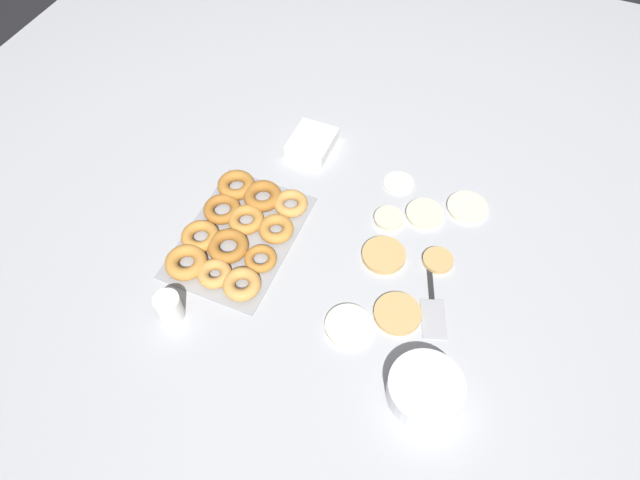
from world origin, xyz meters
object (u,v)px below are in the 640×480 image
at_px(container_stack, 312,142).
at_px(paper_cup, 169,307).
at_px(pancake_3, 384,255).
at_px(pancake_2, 398,313).
at_px(pancake_1, 348,325).
at_px(pancake_5, 467,207).
at_px(pancake_0, 438,260).
at_px(pancake_4, 389,218).
at_px(spatula, 433,309).
at_px(pancake_7, 399,183).
at_px(pancake_6, 425,214).
at_px(donut_tray, 237,231).
at_px(batter_bowl, 425,389).

distance_m(container_stack, paper_cup, 0.68).
bearing_deg(paper_cup, pancake_3, 131.02).
relative_size(pancake_2, container_stack, 0.83).
bearing_deg(pancake_1, pancake_5, 159.99).
height_order(pancake_0, pancake_4, pancake_4).
distance_m(container_stack, spatula, 0.65).
xyz_separation_m(pancake_4, pancake_7, (-0.14, -0.02, -0.00)).
distance_m(pancake_1, container_stack, 0.62).
relative_size(pancake_2, pancake_3, 1.02).
relative_size(pancake_3, pancake_6, 1.11).
bearing_deg(spatula, container_stack, -149.23).
xyz_separation_m(pancake_0, spatula, (0.14, 0.03, -0.00)).
xyz_separation_m(pancake_1, donut_tray, (-0.14, -0.38, 0.01)).
distance_m(pancake_4, spatula, 0.30).
relative_size(paper_cup, spatula, 0.32).
height_order(pancake_5, paper_cup, paper_cup).
height_order(pancake_3, container_stack, container_stack).
relative_size(pancake_5, pancake_7, 1.27).
bearing_deg(spatula, batter_bowl, -9.55).
height_order(pancake_2, batter_bowl, batter_bowl).
height_order(pancake_5, batter_bowl, batter_bowl).
height_order(pancake_5, donut_tray, donut_tray).
distance_m(pancake_0, spatula, 0.15).
bearing_deg(pancake_0, batter_bowl, 11.06).
distance_m(pancake_6, container_stack, 0.42).
distance_m(batter_bowl, spatula, 0.22).
distance_m(pancake_2, pancake_3, 0.18).
bearing_deg(pancake_5, spatula, 0.41).
relative_size(pancake_5, paper_cup, 1.46).
xyz_separation_m(pancake_0, pancake_3, (0.04, -0.14, 0.00)).
bearing_deg(batter_bowl, pancake_2, -145.08).
height_order(donut_tray, paper_cup, paper_cup).
distance_m(pancake_6, spatula, 0.30).
height_order(pancake_0, donut_tray, donut_tray).
distance_m(pancake_1, pancake_3, 0.23).
distance_m(paper_cup, spatula, 0.65).
xyz_separation_m(pancake_5, donut_tray, (0.34, -0.55, 0.01)).
bearing_deg(pancake_5, pancake_0, -7.16).
distance_m(pancake_7, batter_bowl, 0.64).
distance_m(pancake_1, pancake_5, 0.51).
height_order(batter_bowl, spatula, batter_bowl).
height_order(paper_cup, spatula, paper_cup).
bearing_deg(pancake_2, batter_bowl, 34.92).
bearing_deg(container_stack, pancake_1, 31.57).
bearing_deg(pancake_0, pancake_4, -116.37).
relative_size(batter_bowl, spatula, 0.72).
bearing_deg(pancake_5, donut_tray, -58.59).
xyz_separation_m(pancake_5, spatula, (0.35, 0.00, -0.00)).
xyz_separation_m(pancake_7, donut_tray, (0.35, -0.35, 0.01)).
height_order(pancake_6, container_stack, container_stack).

